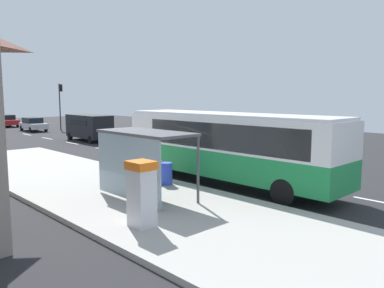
% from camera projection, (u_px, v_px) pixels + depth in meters
% --- Properties ---
extents(ground_plane, '(56.00, 92.00, 0.04)m').
position_uv_depth(ground_plane, '(100.00, 150.00, 28.57)').
color(ground_plane, '#262628').
extents(sidewalk_platform, '(6.20, 30.00, 0.18)m').
position_uv_depth(sidewalk_platform, '(114.00, 192.00, 15.56)').
color(sidewalk_platform, '#ADAAA3').
rests_on(sidewalk_platform, ground).
extents(lane_stripe_seg_0, '(0.16, 2.20, 0.01)m').
position_uv_depth(lane_stripe_seg_0, '(383.00, 202.00, 14.40)').
color(lane_stripe_seg_0, silver).
rests_on(lane_stripe_seg_0, ground).
extents(lane_stripe_seg_1, '(0.16, 2.20, 0.01)m').
position_uv_depth(lane_stripe_seg_1, '(271.00, 181.00, 17.98)').
color(lane_stripe_seg_1, silver).
rests_on(lane_stripe_seg_1, ground).
extents(lane_stripe_seg_2, '(0.16, 2.20, 0.01)m').
position_uv_depth(lane_stripe_seg_2, '(197.00, 167.00, 21.57)').
color(lane_stripe_seg_2, silver).
rests_on(lane_stripe_seg_2, ground).
extents(lane_stripe_seg_3, '(0.16, 2.20, 0.01)m').
position_uv_depth(lane_stripe_seg_3, '(143.00, 157.00, 25.15)').
color(lane_stripe_seg_3, silver).
rests_on(lane_stripe_seg_3, ground).
extents(lane_stripe_seg_4, '(0.16, 2.20, 0.01)m').
position_uv_depth(lane_stripe_seg_4, '(103.00, 149.00, 28.74)').
color(lane_stripe_seg_4, silver).
rests_on(lane_stripe_seg_4, ground).
extents(lane_stripe_seg_5, '(0.16, 2.20, 0.01)m').
position_uv_depth(lane_stripe_seg_5, '(72.00, 143.00, 32.32)').
color(lane_stripe_seg_5, silver).
rests_on(lane_stripe_seg_5, ground).
extents(lane_stripe_seg_6, '(0.16, 2.20, 0.01)m').
position_uv_depth(lane_stripe_seg_6, '(47.00, 138.00, 35.91)').
color(lane_stripe_seg_6, silver).
rests_on(lane_stripe_seg_6, ground).
extents(lane_stripe_seg_7, '(0.16, 2.20, 0.01)m').
position_uv_depth(lane_stripe_seg_7, '(27.00, 135.00, 39.49)').
color(lane_stripe_seg_7, silver).
rests_on(lane_stripe_seg_7, ground).
extents(bus, '(2.59, 11.02, 3.21)m').
position_uv_depth(bus, '(226.00, 144.00, 17.18)').
color(bus, '#1E8C47').
rests_on(bus, ground).
extents(white_van, '(2.16, 5.26, 2.30)m').
position_uv_depth(white_van, '(89.00, 126.00, 33.92)').
color(white_van, black).
rests_on(white_van, ground).
extents(sedan_near, '(1.94, 4.45, 1.52)m').
position_uv_depth(sedan_near, '(7.00, 121.00, 49.52)').
color(sedan_near, '#A51919').
rests_on(sedan_near, ground).
extents(sedan_far, '(1.98, 4.47, 1.52)m').
position_uv_depth(sedan_far, '(33.00, 124.00, 43.30)').
color(sedan_far, '#B7B7BC').
rests_on(sedan_far, ground).
extents(ticket_machine, '(0.66, 0.76, 1.94)m').
position_uv_depth(ticket_machine, '(142.00, 193.00, 11.14)').
color(ticket_machine, silver).
rests_on(ticket_machine, sidewalk_platform).
extents(recycling_bin_blue, '(0.52, 0.52, 0.95)m').
position_uv_depth(recycling_bin_blue, '(166.00, 174.00, 16.51)').
color(recycling_bin_blue, blue).
rests_on(recycling_bin_blue, sidewalk_platform).
extents(recycling_bin_orange, '(0.52, 0.52, 0.95)m').
position_uv_depth(recycling_bin_orange, '(156.00, 171.00, 17.02)').
color(recycling_bin_orange, orange).
rests_on(recycling_bin_orange, sidewalk_platform).
extents(traffic_light_near_side, '(0.49, 0.28, 5.38)m').
position_uv_depth(traffic_light_near_side, '(60.00, 99.00, 44.93)').
color(traffic_light_near_side, '#2D2D2D').
rests_on(traffic_light_near_side, ground).
extents(bus_shelter, '(1.80, 4.00, 2.50)m').
position_uv_depth(bus_shelter, '(139.00, 148.00, 14.02)').
color(bus_shelter, '#4C4C51').
rests_on(bus_shelter, sidewalk_platform).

